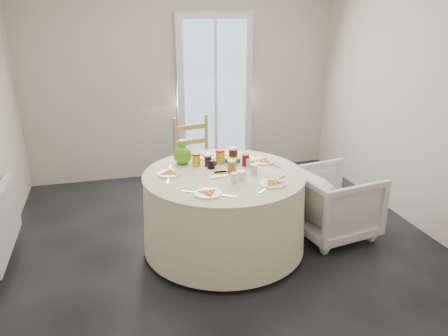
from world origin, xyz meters
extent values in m
plane|color=black|center=(0.00, 0.00, 0.00)|extent=(4.00, 4.00, 0.00)
cube|color=#BCB5A3|center=(0.00, 2.00, 1.30)|extent=(4.00, 0.02, 2.60)
cube|color=#BCB5A3|center=(2.00, 0.00, 1.30)|extent=(0.02, 4.00, 2.60)
cube|color=silver|center=(0.40, 1.95, 1.05)|extent=(1.00, 0.08, 2.10)
cube|color=silver|center=(-1.94, 0.20, 0.38)|extent=(0.07, 1.00, 0.55)
cylinder|color=#FCF2BC|center=(-0.03, -0.10, 0.38)|extent=(1.48, 1.48, 0.75)
imported|color=silver|center=(1.07, -0.12, 0.39)|extent=(0.78, 0.82, 0.74)
cube|color=#1582B3|center=(0.12, 0.15, 0.79)|extent=(0.14, 0.12, 0.05)
camera|label=1|loc=(-0.98, -3.59, 2.12)|focal=35.00mm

